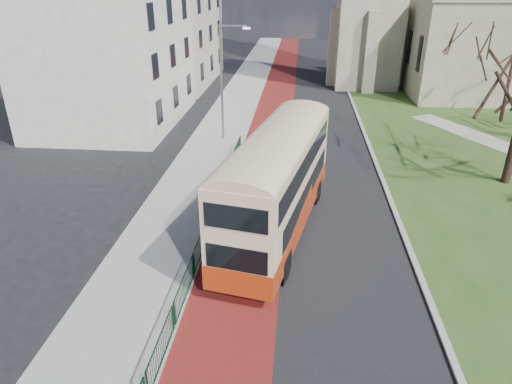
# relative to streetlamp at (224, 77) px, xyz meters

# --- Properties ---
(ground) EXTENTS (160.00, 160.00, 0.00)m
(ground) POSITION_rel_streetlamp_xyz_m (4.35, -18.00, -4.59)
(ground) COLOR black
(ground) RESTS_ON ground
(road_carriageway) EXTENTS (9.00, 120.00, 0.01)m
(road_carriageway) POSITION_rel_streetlamp_xyz_m (5.85, 2.00, -4.59)
(road_carriageway) COLOR black
(road_carriageway) RESTS_ON ground
(bus_lane) EXTENTS (3.40, 120.00, 0.01)m
(bus_lane) POSITION_rel_streetlamp_xyz_m (3.15, 2.00, -4.59)
(bus_lane) COLOR #591414
(bus_lane) RESTS_ON ground
(pavement_west) EXTENTS (4.00, 120.00, 0.12)m
(pavement_west) POSITION_rel_streetlamp_xyz_m (-0.65, 2.00, -4.53)
(pavement_west) COLOR gray
(pavement_west) RESTS_ON ground
(kerb_west) EXTENTS (0.25, 120.00, 0.13)m
(kerb_west) POSITION_rel_streetlamp_xyz_m (1.35, 2.00, -4.53)
(kerb_west) COLOR #999993
(kerb_west) RESTS_ON ground
(kerb_east) EXTENTS (0.25, 80.00, 0.13)m
(kerb_east) POSITION_rel_streetlamp_xyz_m (10.45, 4.00, -4.53)
(kerb_east) COLOR #999993
(kerb_east) RESTS_ON ground
(pedestrian_railing) EXTENTS (0.07, 24.00, 1.12)m
(pedestrian_railing) POSITION_rel_streetlamp_xyz_m (1.40, -14.00, -4.04)
(pedestrian_railing) COLOR #0B3219
(pedestrian_railing) RESTS_ON ground
(street_block_near) EXTENTS (10.30, 14.30, 13.00)m
(street_block_near) POSITION_rel_streetlamp_xyz_m (-9.65, 4.00, 1.92)
(street_block_near) COLOR beige
(street_block_near) RESTS_ON ground
(street_block_far) EXTENTS (10.30, 16.30, 11.50)m
(street_block_far) POSITION_rel_streetlamp_xyz_m (-9.65, 20.00, 1.17)
(street_block_far) COLOR #B6AF9A
(street_block_far) RESTS_ON ground
(streetlamp) EXTENTS (2.13, 0.18, 8.00)m
(streetlamp) POSITION_rel_streetlamp_xyz_m (0.00, 0.00, 0.00)
(streetlamp) COLOR gray
(streetlamp) RESTS_ON pavement_west
(bus) EXTENTS (4.87, 11.76, 4.79)m
(bus) POSITION_rel_streetlamp_xyz_m (4.52, -13.14, -1.86)
(bus) COLOR #A6310F
(bus) RESTS_ON ground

